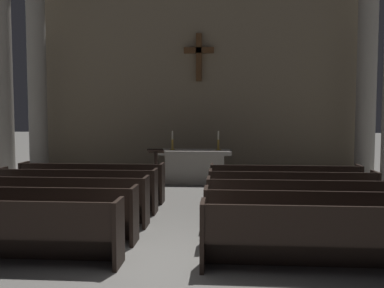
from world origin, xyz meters
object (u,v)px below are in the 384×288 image
object	(u,v)px
pew_left_row_2	(34,213)
lectern	(156,170)
column_right_fourth	(366,82)
candlestick_left	(172,144)
pew_left_row_5	(92,182)
pew_right_row_2	(312,218)
pew_right_row_5	(285,185)
pew_left_row_1	(1,231)
pew_right_row_1	(329,238)
pew_right_row_4	(292,193)
pew_right_row_3	(301,204)
column_left_third	(1,78)
altar	(195,165)
pew_left_row_4	(77,190)
candlestick_right	(218,144)
pew_left_row_3	(58,200)
column_left_fourth	(37,84)

from	to	relation	value
pew_left_row_2	lectern	xyz separation A→B (m)	(1.26, 4.99, 0.07)
column_right_fourth	candlestick_left	xyz separation A→B (m)	(-6.00, -0.90, -1.91)
pew_left_row_5	lectern	distance (m)	2.20
pew_right_row_2	pew_right_row_5	world-z (taller)	same
pew_left_row_2	pew_left_row_5	bearing A→B (deg)	90.00
pew_left_row_1	pew_right_row_2	size ratio (longest dim) A/B	1.00
pew_right_row_1	pew_right_row_4	world-z (taller)	same
pew_right_row_3	column_left_third	bearing A→B (deg)	153.96
altar	pew_left_row_1	bearing A→B (deg)	-107.46
pew_left_row_1	pew_right_row_3	size ratio (longest dim) A/B	1.00
pew_left_row_2	pew_right_row_1	world-z (taller)	same
lectern	pew_left_row_1	bearing A→B (deg)	-101.79
pew_left_row_4	pew_right_row_5	size ratio (longest dim) A/B	1.00
altar	lectern	size ratio (longest dim) A/B	1.91
altar	column_left_third	bearing A→B (deg)	-165.01
lectern	candlestick_left	bearing A→B (deg)	75.11
pew_left_row_4	lectern	bearing A→B (deg)	66.17
pew_left_row_4	candlestick_right	bearing A→B (deg)	53.71
pew_right_row_2	pew_right_row_5	xyz separation A→B (m)	(0.00, 3.20, 0.00)
pew_left_row_1	lectern	size ratio (longest dim) A/B	2.99
pew_right_row_4	column_left_third	bearing A→B (deg)	160.81
pew_left_row_1	pew_right_row_5	distance (m)	6.24
pew_right_row_1	pew_left_row_1	bearing A→B (deg)	180.00
pew_left_row_1	candlestick_right	distance (m)	7.88
pew_left_row_1	pew_left_row_2	bearing A→B (deg)	90.00
pew_right_row_1	pew_right_row_2	size ratio (longest dim) A/B	1.00
pew_left_row_4	pew_right_row_2	bearing A→B (deg)	-25.01
pew_right_row_1	candlestick_left	world-z (taller)	candlestick_left
pew_left_row_2	pew_right_row_5	xyz separation A→B (m)	(4.57, 3.20, 0.00)
candlestick_left	pew_left_row_4	bearing A→B (deg)	-111.29
column_right_fourth	pew_left_row_3	bearing A→B (deg)	-141.55
pew_left_row_3	column_left_fourth	size ratio (longest dim) A/B	0.54
column_left_fourth	pew_left_row_1	bearing A→B (deg)	-69.67
pew_left_row_3	candlestick_right	xyz separation A→B (m)	(2.98, 5.13, 0.71)
candlestick_right	lectern	bearing A→B (deg)	-145.08
candlestick_right	pew_right_row_1	bearing A→B (deg)	-77.70
column_left_fourth	candlestick_right	size ratio (longest dim) A/B	11.02
pew_left_row_1	pew_right_row_3	xyz separation A→B (m)	(4.57, 2.13, 0.00)
lectern	pew_left_row_2	bearing A→B (deg)	-104.21
pew_right_row_5	column_left_fourth	world-z (taller)	column_left_fourth
pew_left_row_1	pew_right_row_4	size ratio (longest dim) A/B	1.00
pew_right_row_4	candlestick_left	size ratio (longest dim) A/B	5.96
pew_left_row_1	pew_right_row_3	distance (m)	5.04
pew_right_row_1	pew_right_row_3	size ratio (longest dim) A/B	1.00
pew_left_row_5	pew_right_row_2	distance (m)	5.57
pew_left_row_5	pew_right_row_1	distance (m)	6.24
column_right_fourth	pew_right_row_5	bearing A→B (deg)	-127.80
pew_left_row_5	column_right_fourth	distance (m)	8.92
pew_left_row_3	pew_left_row_4	xyz separation A→B (m)	(0.00, 1.07, 0.00)
pew_right_row_2	column_right_fourth	world-z (taller)	column_right_fourth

